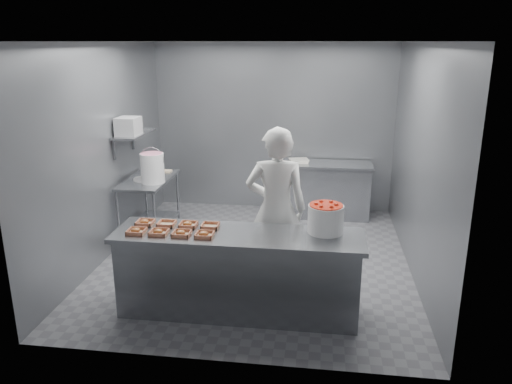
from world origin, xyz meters
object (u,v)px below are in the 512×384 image
Objects in this scene: tray_4 at (145,222)px; strawberry_tub at (326,218)px; prep_table at (150,199)px; tray_0 at (136,231)px; tray_1 at (159,232)px; back_counter at (325,190)px; glaze_bucket at (152,167)px; tray_7 at (210,226)px; tray_2 at (181,233)px; tray_3 at (204,234)px; service_counter at (238,273)px; appliance at (128,126)px; tray_5 at (167,224)px; tray_6 at (188,224)px; worker at (276,209)px.

tray_4 is 0.51× the size of strawberry_tub.
tray_0 reaches higher than prep_table.
tray_1 is 1.00× the size of tray_4.
prep_table is at bearing -152.99° from back_counter.
strawberry_tub is at bearing -33.88° from glaze_bucket.
tray_0 is 0.77m from tray_7.
tray_0 and tray_2 have the same top height.
tray_3 is (0.24, 0.00, 0.00)m from tray_2.
service_counter is 13.88× the size of tray_3.
prep_table is 2.38× the size of glaze_bucket.
strawberry_tub is (0.89, 0.15, 0.61)m from service_counter.
tray_4 is (0.00, 0.26, 0.00)m from tray_0.
appliance is at bearing 178.19° from glaze_bucket.
tray_0 reaches higher than service_counter.
tray_0 is at bearing 180.00° from tray_2.
tray_7 is at bearing 46.97° from tray_2.
tray_3 is 2.54m from appliance.
tray_3 is 1.26m from strawberry_tub.
tray_3 reaches higher than service_counter.
tray_0 reaches higher than tray_5.
tray_4 is 1.97m from appliance.
tray_3 is at bearing -90.67° from tray_7.
tray_0 reaches higher than back_counter.
appliance is (-1.25, 1.90, 0.76)m from tray_2.
tray_5 reaches higher than back_counter.
tray_5 is 1.00× the size of tray_6.
tray_7 is 2.35m from appliance.
tray_3 is at bearing -28.63° from tray_5.
tray_0 is 0.72m from tray_3.
tray_0 is 1.96m from strawberry_tub.
tray_5 is at bearing -65.02° from prep_table.
tray_7 is at bearing 19.80° from tray_0.
back_counter is 3.63m from tray_3.
worker is (1.14, 0.79, 0.03)m from tray_1.
glaze_bucket is at bearing 122.05° from tray_3.
tray_3 is 1.00× the size of tray_4.
tray_1 is 1.00× the size of tray_5.
service_counter is at bearing 58.16° from worker.
prep_table is at bearing 126.12° from tray_7.
worker reaches higher than service_counter.
tray_5 is at bearing 19.89° from worker.
tray_4 is at bearing -179.41° from strawberry_tub.
tray_1 is at bearing -90.67° from tray_5.
prep_table is at bearing 126.75° from glaze_bucket.
tray_4 is 1.47m from worker.
back_counter is 4.60× the size of appliance.
tray_3 is 0.10× the size of worker.
strawberry_tub reaches higher than tray_0.
service_counter is 13.88× the size of tray_7.
tray_1 is 0.35m from tray_6.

